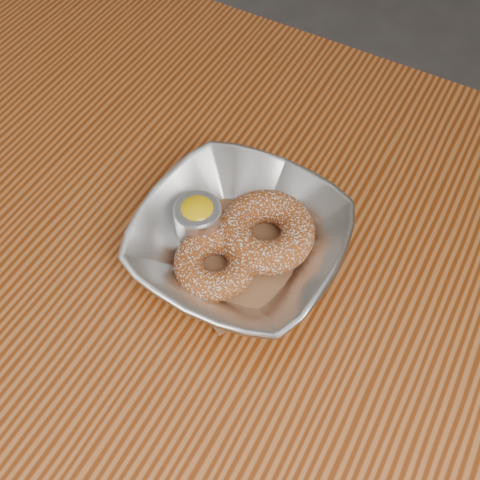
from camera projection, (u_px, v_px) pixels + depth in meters
The scene contains 7 objects.
ground_plane at pixel (211, 422), 1.26m from camera, with size 4.00×4.00×0.00m, color #565659.
table at pixel (189, 279), 0.72m from camera, with size 1.20×0.80×0.75m.
serving_bowl at pixel (240, 242), 0.60m from camera, with size 0.22×0.22×0.05m, color silver.
parchment at pixel (240, 251), 0.61m from camera, with size 0.14×0.14×0.00m, color brown.
donut_back at pixel (266, 231), 0.60m from camera, with size 0.11×0.11×0.04m, color #8E3E16.
donut_front at pixel (215, 263), 0.58m from camera, with size 0.09×0.09×0.03m, color #8E3E16.
ramekin at pixel (198, 220), 0.60m from camera, with size 0.05×0.05×0.05m.
Camera 1 is at (0.23, -0.28, 1.28)m, focal length 42.00 mm.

